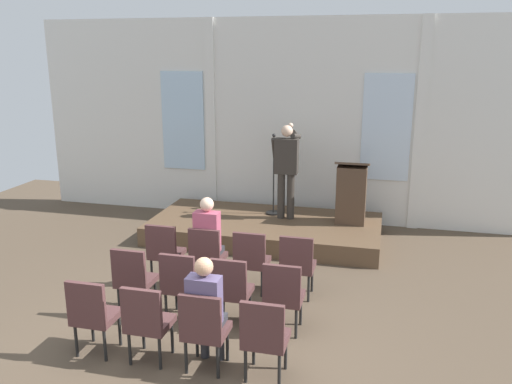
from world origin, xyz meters
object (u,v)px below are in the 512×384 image
object	(u,v)px
chair_r0_c3	(297,262)
chair_r2_c1	(147,319)
chair_r1_c2	(231,287)
chair_r1_c3	(283,293)
audience_r0_c1	(208,237)
chair_r0_c2	(251,258)
chair_r0_c0	(164,250)
speaker	(286,165)
lectern	(351,193)
chair_r2_c3	(264,334)
mic_stand	(273,197)
chair_r2_c0	(92,312)
chair_r1_c0	(133,277)
chair_r1_c1	(181,282)
audience_r2_c2	(206,307)
chair_r0_c1	(207,254)
chair_r2_c2	(204,327)

from	to	relation	value
chair_r0_c3	chair_r2_c1	world-z (taller)	same
chair_r1_c2	chair_r1_c3	distance (m)	0.66
audience_r0_c1	chair_r0_c2	world-z (taller)	audience_r0_c1
audience_r0_c1	chair_r0_c0	bearing A→B (deg)	-173.22
chair_r0_c2	chair_r1_c3	size ratio (longest dim) A/B	1.00
speaker	chair_r0_c2	distance (m)	2.67
lectern	chair_r2_c3	bearing A→B (deg)	-96.73
chair_r0_c2	mic_stand	bearing A→B (deg)	95.72
chair_r1_c2	chair_r2_c0	xyz separation A→B (m)	(-1.33, -1.00, 0.00)
lectern	chair_r1_c3	bearing A→B (deg)	-98.59
audience_r0_c1	chair_r1_c0	world-z (taller)	audience_r0_c1
chair_r0_c0	chair_r1_c2	size ratio (longest dim) A/B	1.00
chair_r1_c1	speaker	bearing A→B (deg)	79.30
chair_r0_c0	audience_r0_c1	xyz separation A→B (m)	(0.66, 0.08, 0.22)
chair_r2_c0	chair_r2_c3	distance (m)	1.99
speaker	audience_r0_c1	world-z (taller)	speaker
chair_r1_c2	chair_r1_c3	bearing A→B (deg)	0.00
chair_r1_c2	chair_r2_c0	bearing A→B (deg)	-143.06
chair_r1_c3	audience_r2_c2	bearing A→B (deg)	-125.94
chair_r0_c1	audience_r2_c2	bearing A→B (deg)	-70.87
speaker	chair_r2_c2	bearing A→B (deg)	-90.06
speaker	chair_r1_c1	bearing A→B (deg)	-100.70
chair_r2_c0	audience_r2_c2	bearing A→B (deg)	3.55
chair_r2_c0	audience_r2_c2	xyz separation A→B (m)	(1.33, 0.08, 0.19)
chair_r0_c2	chair_r2_c0	bearing A→B (deg)	-123.63
chair_r2_c1	chair_r0_c3	bearing A→B (deg)	56.37
speaker	audience_r0_c1	bearing A→B (deg)	-105.20
chair_r1_c0	audience_r2_c2	world-z (taller)	audience_r2_c2
chair_r0_c2	chair_r1_c2	bearing A→B (deg)	-90.00
audience_r0_c1	chair_r1_c3	bearing A→B (deg)	-39.05
lectern	chair_r1_c3	size ratio (longest dim) A/B	1.23
chair_r2_c2	chair_r0_c0	bearing A→B (deg)	123.63
audience_r0_c1	chair_r2_c3	distance (m)	2.47
chair_r1_c2	chair_r2_c0	world-z (taller)	same
audience_r0_c1	chair_r1_c1	xyz separation A→B (m)	(0.00, -1.08, -0.22)
mic_stand	chair_r1_c2	distance (m)	3.75
chair_r1_c1	chair_r2_c2	bearing A→B (deg)	-56.37
chair_r0_c0	chair_r1_c0	size ratio (longest dim) A/B	1.00
chair_r0_c3	audience_r2_c2	xyz separation A→B (m)	(-0.66, -1.91, 0.19)
chair_r1_c1	chair_r2_c1	xyz separation A→B (m)	(0.00, -1.00, 0.00)
chair_r0_c2	audience_r2_c2	xyz separation A→B (m)	(0.00, -1.91, 0.19)
lectern	chair_r0_c0	distance (m)	3.61
mic_stand	audience_r2_c2	size ratio (longest dim) A/B	1.19
chair_r0_c1	chair_r2_c1	size ratio (longest dim) A/B	1.00
chair_r1_c1	chair_r1_c3	distance (m)	1.33
chair_r0_c2	chair_r1_c1	xyz separation A→B (m)	(-0.66, -1.00, 0.00)
chair_r0_c1	chair_r0_c2	distance (m)	0.66
chair_r2_c3	chair_r2_c1	bearing A→B (deg)	180.00
speaker	chair_r2_c0	distance (m)	4.80
chair_r2_c3	chair_r0_c0	bearing A→B (deg)	134.93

